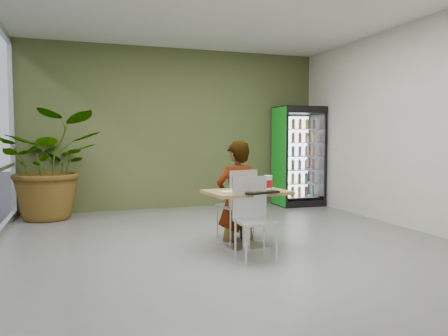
{
  "coord_description": "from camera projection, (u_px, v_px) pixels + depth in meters",
  "views": [
    {
      "loc": [
        -1.9,
        -5.15,
        1.42
      ],
      "look_at": [
        0.03,
        0.57,
        1.0
      ],
      "focal_mm": 35.0,
      "sensor_mm": 36.0,
      "label": 1
    }
  ],
  "objects": [
    {
      "name": "seated_woman",
      "position": [
        237.0,
        201.0,
        6.05
      ],
      "size": [
        0.68,
        0.51,
        1.68
      ],
      "primitive_type": "imported",
      "rotation": [
        0.0,
        0.0,
        3.33
      ],
      "color": "black",
      "rests_on": "ground"
    },
    {
      "name": "napkin_stack",
      "position": [
        228.0,
        192.0,
        5.29
      ],
      "size": [
        0.19,
        0.19,
        0.02
      ],
      "primitive_type": "cube",
      "rotation": [
        0.0,
        0.0,
        -0.14
      ],
      "color": "silver",
      "rests_on": "dining_table"
    },
    {
      "name": "beverage_fridge",
      "position": [
        298.0,
        156.0,
        9.15
      ],
      "size": [
        0.96,
        0.74,
        2.06
      ],
      "rotation": [
        0.0,
        0.0,
        -0.02
      ],
      "color": "black",
      "rests_on": "ground"
    },
    {
      "name": "potted_plant",
      "position": [
        51.0,
        165.0,
        7.61
      ],
      "size": [
        1.73,
        1.51,
        1.89
      ],
      "primitive_type": "imported",
      "rotation": [
        0.0,
        0.0,
        0.02
      ],
      "color": "#2E5C24",
      "rests_on": "ground"
    },
    {
      "name": "chair_far",
      "position": [
        239.0,
        199.0,
        6.01
      ],
      "size": [
        0.51,
        0.51,
        0.98
      ],
      "rotation": [
        0.0,
        0.0,
        3.33
      ],
      "color": "silver",
      "rests_on": "ground"
    },
    {
      "name": "cafeteria_tray",
      "position": [
        257.0,
        192.0,
        5.3
      ],
      "size": [
        0.51,
        0.43,
        0.03
      ],
      "primitive_type": "cube",
      "rotation": [
        0.0,
        0.0,
        0.26
      ],
      "color": "black",
      "rests_on": "dining_table"
    },
    {
      "name": "soda_cup",
      "position": [
        268.0,
        183.0,
        5.6
      ],
      "size": [
        0.11,
        0.11,
        0.19
      ],
      "color": "silver",
      "rests_on": "dining_table"
    },
    {
      "name": "ground",
      "position": [
        236.0,
        249.0,
        5.57
      ],
      "size": [
        7.0,
        7.0,
        0.0
      ],
      "primitive_type": "plane",
      "color": "slate",
      "rests_on": "ground"
    },
    {
      "name": "chair_near",
      "position": [
        252.0,
        211.0,
        5.1
      ],
      "size": [
        0.44,
        0.44,
        0.96
      ],
      "rotation": [
        0.0,
        0.0,
        -0.02
      ],
      "color": "silver",
      "rests_on": "ground"
    },
    {
      "name": "room_envelope",
      "position": [
        236.0,
        123.0,
        5.46
      ],
      "size": [
        6.0,
        7.0,
        3.2
      ],
      "primitive_type": null,
      "color": "silver",
      "rests_on": "ground"
    },
    {
      "name": "pizza_plate",
      "position": [
        245.0,
        189.0,
        5.56
      ],
      "size": [
        0.33,
        0.28,
        0.03
      ],
      "color": "silver",
      "rests_on": "dining_table"
    },
    {
      "name": "dining_table",
      "position": [
        246.0,
        207.0,
        5.55
      ],
      "size": [
        1.07,
        0.81,
        0.75
      ],
      "rotation": [
        0.0,
        0.0,
        0.11
      ],
      "color": "#A27F45",
      "rests_on": "ground"
    }
  ]
}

